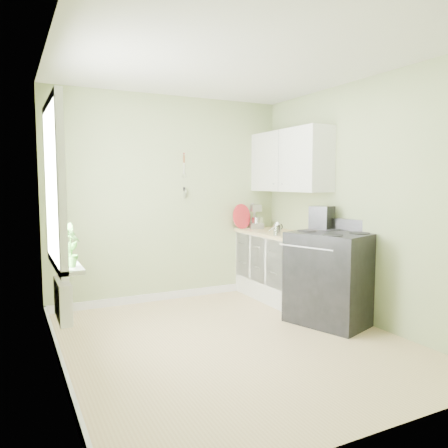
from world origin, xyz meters
name	(u,v)px	position (x,y,z in m)	size (l,w,h in m)	color
floor	(232,343)	(0.00, 0.00, -0.01)	(3.20, 3.60, 0.02)	tan
ceiling	(233,59)	(0.00, 0.00, 2.71)	(3.20, 3.60, 0.02)	white
wall_back	(169,199)	(0.00, 1.81, 1.35)	(3.20, 0.02, 2.70)	#A8B77C
wall_left	(54,210)	(-1.61, 0.00, 1.35)	(0.02, 3.60, 2.70)	#A8B77C
wall_right	(359,202)	(1.61, 0.00, 1.35)	(0.02, 3.60, 2.70)	#A8B77C
base_cabinets	(285,269)	(1.30, 1.00, 0.43)	(0.60, 1.60, 0.87)	white
countertop	(284,235)	(1.29, 1.00, 0.89)	(0.64, 1.60, 0.04)	beige
upper_cabinets	(290,161)	(1.43, 1.10, 1.85)	(0.35, 1.40, 0.80)	white
window	(53,185)	(-1.58, 0.30, 1.55)	(0.06, 1.14, 1.44)	white
window_sill	(64,261)	(-1.51, 0.30, 0.88)	(0.18, 1.14, 0.04)	white
radiator	(63,300)	(-1.54, 0.25, 0.55)	(0.12, 0.50, 0.35)	white
wall_utensils	(184,183)	(0.20, 1.78, 1.56)	(0.02, 0.14, 0.58)	beige
stove	(332,277)	(1.28, 0.05, 0.52)	(0.98, 1.02, 1.15)	black
stand_mixer	(255,217)	(1.28, 1.74, 1.07)	(0.27, 0.34, 0.38)	#B2B2B7
kettle	(277,229)	(1.06, 0.83, 0.99)	(0.17, 0.10, 0.17)	silver
coffee_maker	(322,223)	(1.40, 0.40, 1.09)	(0.29, 0.30, 0.38)	black
red_tray	(242,216)	(1.05, 1.72, 1.09)	(0.35, 0.35, 0.02)	red
jar	(309,237)	(1.14, 0.30, 0.95)	(0.07, 0.07, 0.08)	beige
plant_a	(71,247)	(-1.50, -0.10, 1.06)	(0.17, 0.12, 0.33)	#3D7B27
plant_b	(65,241)	(-1.50, 0.30, 1.06)	(0.18, 0.14, 0.32)	#3D7B27
plant_c	(62,240)	(-1.50, 0.50, 1.04)	(0.16, 0.16, 0.28)	#3D7B27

